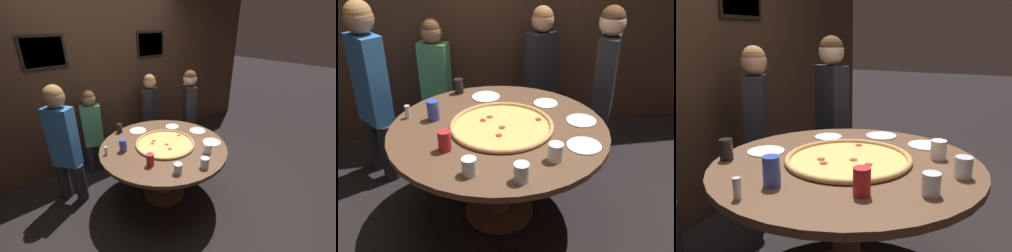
# 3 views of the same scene
# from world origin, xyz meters

# --- Properties ---
(ground_plane) EXTENTS (24.00, 24.00, 0.00)m
(ground_plane) POSITION_xyz_m (0.00, 0.00, 0.00)
(ground_plane) COLOR black
(back_wall) EXTENTS (6.40, 0.08, 2.60)m
(back_wall) POSITION_xyz_m (0.00, 1.35, 1.30)
(back_wall) COLOR #3D281C
(back_wall) RESTS_ON ground_plane
(dining_table) EXTENTS (1.50, 1.50, 0.74)m
(dining_table) POSITION_xyz_m (0.00, 0.00, 0.60)
(dining_table) COLOR brown
(dining_table) RESTS_ON ground_plane
(giant_pizza) EXTENTS (0.71, 0.71, 0.03)m
(giant_pizza) POSITION_xyz_m (0.02, -0.00, 0.75)
(giant_pizza) COLOR #EAB75B
(giant_pizza) RESTS_ON dining_table
(drink_cup_near_right) EXTENTS (0.09, 0.09, 0.11)m
(drink_cup_near_right) POSITION_xyz_m (0.04, -0.62, 0.79)
(drink_cup_near_right) COLOR silver
(drink_cup_near_right) RESTS_ON dining_table
(drink_cup_far_left) EXTENTS (0.08, 0.08, 0.12)m
(drink_cup_far_left) POSITION_xyz_m (-0.23, 0.64, 0.80)
(drink_cup_far_left) COLOR black
(drink_cup_far_left) RESTS_ON dining_table
(drink_cup_near_left) EXTENTS (0.08, 0.08, 0.13)m
(drink_cup_near_left) POSITION_xyz_m (-0.37, -0.23, 0.81)
(drink_cup_near_left) COLOR #B22328
(drink_cup_near_left) RESTS_ON dining_table
(drink_cup_centre_back) EXTENTS (0.08, 0.08, 0.15)m
(drink_cup_centre_back) POSITION_xyz_m (-0.44, 0.19, 0.81)
(drink_cup_centre_back) COLOR #384CB7
(drink_cup_centre_back) RESTS_ON dining_table
(drink_cup_beside_pizza) EXTENTS (0.08, 0.08, 0.10)m
(drink_cup_beside_pizza) POSITION_xyz_m (-0.24, -0.51, 0.79)
(drink_cup_beside_pizza) COLOR silver
(drink_cup_beside_pizza) RESTS_ON dining_table
(drink_cup_by_shaker) EXTENTS (0.09, 0.09, 0.11)m
(drink_cup_by_shaker) POSITION_xyz_m (0.27, -0.45, 0.79)
(drink_cup_by_shaker) COLOR white
(drink_cup_by_shaker) RESTS_ON dining_table
(white_plate_right_side) EXTENTS (0.22, 0.22, 0.01)m
(white_plate_right_side) POSITION_xyz_m (-0.03, 0.52, 0.74)
(white_plate_right_side) COLOR white
(white_plate_right_side) RESTS_ON dining_table
(white_plate_left_side) EXTENTS (0.21, 0.21, 0.01)m
(white_plate_left_side) POSITION_xyz_m (0.59, -0.00, 0.74)
(white_plate_left_side) COLOR white
(white_plate_left_side) RESTS_ON dining_table
(white_plate_far_back) EXTENTS (0.19, 0.19, 0.01)m
(white_plate_far_back) POSITION_xyz_m (0.42, 0.32, 0.74)
(white_plate_far_back) COLOR white
(white_plate_far_back) RESTS_ON dining_table
(white_plate_beside_cup) EXTENTS (0.22, 0.22, 0.01)m
(white_plate_beside_cup) POSITION_xyz_m (0.50, -0.33, 0.74)
(white_plate_beside_cup) COLOR white
(white_plate_beside_cup) RESTS_ON dining_table
(condiment_shaker) EXTENTS (0.04, 0.04, 0.10)m
(condiment_shaker) POSITION_xyz_m (-0.62, 0.25, 0.79)
(condiment_shaker) COLOR silver
(condiment_shaker) RESTS_ON dining_table
(diner_far_left) EXTENTS (0.35, 0.27, 1.35)m
(diner_far_left) POSITION_xyz_m (0.55, 1.02, 0.76)
(diner_far_left) COLOR #232328
(diner_far_left) RESTS_ON ground_plane
(diner_centre_back) EXTENTS (0.33, 0.23, 1.26)m
(diner_centre_back) POSITION_xyz_m (-0.43, 1.07, 0.72)
(diner_centre_back) COLOR #232328
(diner_centre_back) RESTS_ON ground_plane
(diner_far_right) EXTENTS (0.29, 0.37, 1.42)m
(diner_far_right) POSITION_xyz_m (1.00, 0.58, 0.80)
(diner_far_right) COLOR #232328
(diner_far_right) RESTS_ON ground_plane
(diner_side_right) EXTENTS (0.33, 0.38, 1.50)m
(diner_side_right) POSITION_xyz_m (-0.93, 0.69, 0.85)
(diner_side_right) COLOR #232328
(diner_side_right) RESTS_ON ground_plane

